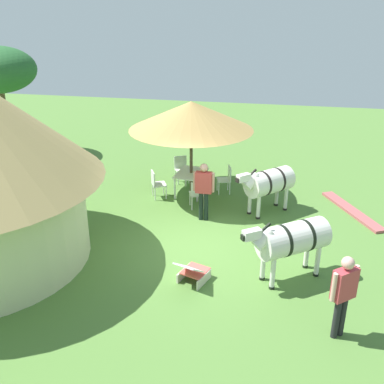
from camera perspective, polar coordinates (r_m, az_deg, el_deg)
ground_plane at (r=11.55m, az=0.07°, el=-6.90°), size 36.00×36.00×0.00m
shade_umbrella at (r=13.77m, az=-0.11°, el=9.82°), size 3.88×3.88×3.05m
patio_dining_table at (r=14.35m, az=-0.10°, el=2.19°), size 1.32×0.99×0.74m
patio_chair_near_lawn at (r=15.42m, az=-1.40°, el=3.20°), size 0.58×0.59×0.90m
patio_chair_near_hut at (r=14.14m, az=-4.60°, el=1.23°), size 0.58×0.58×0.90m
patio_chair_east_end at (r=13.34m, az=0.72°, el=-0.08°), size 0.55×0.56×0.90m
patio_chair_west_end at (r=14.53m, az=4.43°, el=1.85°), size 0.54×0.53×0.90m
guest_beside_umbrella at (r=12.44m, az=1.52°, el=0.69°), size 0.23×0.61×1.72m
standing_watcher at (r=8.60m, az=18.96°, el=-11.84°), size 0.46×0.49×1.71m
striped_lounge_chair at (r=10.04m, az=0.08°, el=-10.25°), size 0.93×0.77×0.64m
zebra_nearest_camera at (r=13.12m, az=9.76°, el=1.21°), size 1.66×1.67×1.49m
zebra_by_umbrella at (r=10.01m, az=12.62°, el=-5.96°), size 1.58×1.95×1.54m
brick_patio_kerb at (r=14.14m, az=19.88°, el=-2.28°), size 2.66×1.58×0.08m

